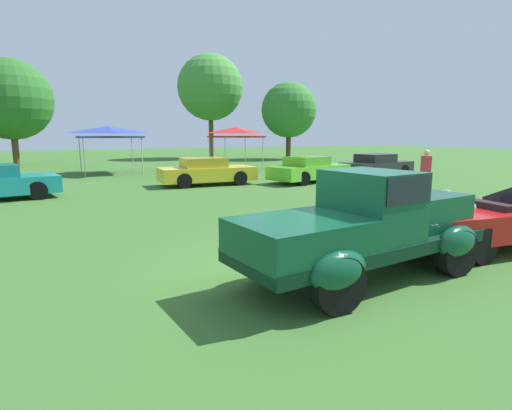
{
  "coord_description": "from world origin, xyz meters",
  "views": [
    {
      "loc": [
        -3.67,
        -5.21,
        2.25
      ],
      "look_at": [
        -0.18,
        1.64,
        0.9
      ],
      "focal_mm": 28.26,
      "sensor_mm": 36.0,
      "label": 1
    }
  ],
  "objects_px": {
    "neighbor_convertible": "(503,218)",
    "canopy_tent_left_field": "(109,131)",
    "show_car_yellow": "(207,172)",
    "show_car_charcoal": "(377,166)",
    "show_car_lime": "(309,170)",
    "spectator_near_truck": "(426,170)",
    "feature_pickup_truck": "(366,224)",
    "canopy_tent_center_field": "(236,132)"
  },
  "relations": [
    {
      "from": "canopy_tent_center_field",
      "to": "show_car_yellow",
      "type": "bearing_deg",
      "value": -123.54
    },
    {
      "from": "canopy_tent_left_field",
      "to": "show_car_yellow",
      "type": "bearing_deg",
      "value": -67.82
    },
    {
      "from": "neighbor_convertible",
      "to": "canopy_tent_left_field",
      "type": "bearing_deg",
      "value": 104.17
    },
    {
      "from": "show_car_lime",
      "to": "spectator_near_truck",
      "type": "bearing_deg",
      "value": -73.55
    },
    {
      "from": "show_car_yellow",
      "to": "canopy_tent_center_field",
      "type": "height_order",
      "value": "canopy_tent_center_field"
    },
    {
      "from": "show_car_yellow",
      "to": "show_car_lime",
      "type": "relative_size",
      "value": 0.96
    },
    {
      "from": "show_car_charcoal",
      "to": "show_car_lime",
      "type": "bearing_deg",
      "value": -174.97
    },
    {
      "from": "spectator_near_truck",
      "to": "canopy_tent_left_field",
      "type": "relative_size",
      "value": 0.5
    },
    {
      "from": "neighbor_convertible",
      "to": "show_car_yellow",
      "type": "xyz_separation_m",
      "value": [
        -1.9,
        12.21,
        0.02
      ]
    },
    {
      "from": "neighbor_convertible",
      "to": "canopy_tent_center_field",
      "type": "height_order",
      "value": "canopy_tent_center_field"
    },
    {
      "from": "canopy_tent_left_field",
      "to": "show_car_lime",
      "type": "bearing_deg",
      "value": -48.26
    },
    {
      "from": "show_car_charcoal",
      "to": "spectator_near_truck",
      "type": "relative_size",
      "value": 2.58
    },
    {
      "from": "feature_pickup_truck",
      "to": "show_car_yellow",
      "type": "bearing_deg",
      "value": 81.24
    },
    {
      "from": "show_car_lime",
      "to": "feature_pickup_truck",
      "type": "bearing_deg",
      "value": -120.6
    },
    {
      "from": "neighbor_convertible",
      "to": "spectator_near_truck",
      "type": "height_order",
      "value": "spectator_near_truck"
    },
    {
      "from": "canopy_tent_left_field",
      "to": "neighbor_convertible",
      "type": "bearing_deg",
      "value": -75.83
    },
    {
      "from": "show_car_lime",
      "to": "canopy_tent_center_field",
      "type": "distance_m",
      "value": 8.11
    },
    {
      "from": "feature_pickup_truck",
      "to": "show_car_lime",
      "type": "bearing_deg",
      "value": 59.4
    },
    {
      "from": "neighbor_convertible",
      "to": "canopy_tent_left_field",
      "type": "relative_size",
      "value": 1.35
    },
    {
      "from": "feature_pickup_truck",
      "to": "show_car_yellow",
      "type": "distance_m",
      "value": 12.54
    },
    {
      "from": "neighbor_convertible",
      "to": "canopy_tent_center_field",
      "type": "xyz_separation_m",
      "value": [
        2.56,
        18.94,
        1.84
      ]
    },
    {
      "from": "show_car_yellow",
      "to": "feature_pickup_truck",
      "type": "bearing_deg",
      "value": -98.76
    },
    {
      "from": "feature_pickup_truck",
      "to": "neighbor_convertible",
      "type": "bearing_deg",
      "value": 2.68
    },
    {
      "from": "show_car_lime",
      "to": "canopy_tent_center_field",
      "type": "relative_size",
      "value": 1.57
    },
    {
      "from": "show_car_charcoal",
      "to": "canopy_tent_center_field",
      "type": "relative_size",
      "value": 1.53
    },
    {
      "from": "show_car_charcoal",
      "to": "canopy_tent_left_field",
      "type": "relative_size",
      "value": 1.3
    },
    {
      "from": "canopy_tent_left_field",
      "to": "feature_pickup_truck",
      "type": "bearing_deg",
      "value": -86.59
    },
    {
      "from": "neighbor_convertible",
      "to": "show_car_yellow",
      "type": "distance_m",
      "value": 12.36
    },
    {
      "from": "feature_pickup_truck",
      "to": "show_car_lime",
      "type": "distance_m",
      "value": 13.04
    },
    {
      "from": "show_car_charcoal",
      "to": "canopy_tent_center_field",
      "type": "height_order",
      "value": "canopy_tent_center_field"
    },
    {
      "from": "show_car_yellow",
      "to": "show_car_charcoal",
      "type": "xyz_separation_m",
      "value": [
        9.39,
        -0.76,
        -0.0
      ]
    },
    {
      "from": "neighbor_convertible",
      "to": "show_car_charcoal",
      "type": "relative_size",
      "value": 1.04
    },
    {
      "from": "show_car_charcoal",
      "to": "neighbor_convertible",
      "type": "bearing_deg",
      "value": -123.18
    },
    {
      "from": "show_car_yellow",
      "to": "canopy_tent_center_field",
      "type": "distance_m",
      "value": 8.28
    },
    {
      "from": "spectator_near_truck",
      "to": "show_car_lime",
      "type": "bearing_deg",
      "value": 106.45
    },
    {
      "from": "neighbor_convertible",
      "to": "show_car_charcoal",
      "type": "distance_m",
      "value": 13.69
    },
    {
      "from": "canopy_tent_left_field",
      "to": "canopy_tent_center_field",
      "type": "distance_m",
      "value": 7.61
    },
    {
      "from": "show_car_lime",
      "to": "canopy_tent_left_field",
      "type": "height_order",
      "value": "canopy_tent_left_field"
    },
    {
      "from": "spectator_near_truck",
      "to": "canopy_tent_left_field",
      "type": "bearing_deg",
      "value": 123.68
    },
    {
      "from": "canopy_tent_left_field",
      "to": "canopy_tent_center_field",
      "type": "height_order",
      "value": "same"
    },
    {
      "from": "feature_pickup_truck",
      "to": "spectator_near_truck",
      "type": "distance_m",
      "value": 10.1
    },
    {
      "from": "show_car_yellow",
      "to": "show_car_lime",
      "type": "height_order",
      "value": "same"
    }
  ]
}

